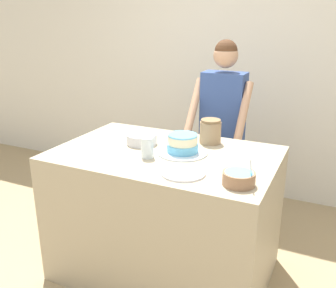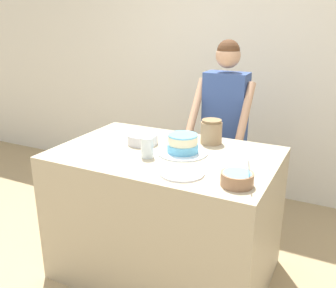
{
  "view_description": "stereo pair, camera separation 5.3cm",
  "coord_description": "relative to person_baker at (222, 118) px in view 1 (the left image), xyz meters",
  "views": [
    {
      "loc": [
        1.0,
        -1.6,
        1.74
      ],
      "look_at": [
        0.04,
        0.42,
        0.99
      ],
      "focal_mm": 40.0,
      "sensor_mm": 36.0,
      "label": 1
    },
    {
      "loc": [
        1.05,
        -1.57,
        1.74
      ],
      "look_at": [
        0.04,
        0.42,
        0.99
      ],
      "focal_mm": 40.0,
      "sensor_mm": 36.0,
      "label": 2
    }
  ],
  "objects": [
    {
      "name": "wall_back",
      "position": [
        -0.14,
        0.8,
        0.33
      ],
      "size": [
        10.0,
        0.05,
        2.6
      ],
      "color": "silver",
      "rests_on": "ground_plane"
    },
    {
      "name": "counter",
      "position": [
        -0.14,
        -0.77,
        -0.52
      ],
      "size": [
        1.44,
        0.93,
        0.91
      ],
      "color": "tan",
      "rests_on": "ground_plane"
    },
    {
      "name": "person_baker",
      "position": [
        0.0,
        0.0,
        0.0
      ],
      "size": [
        0.46,
        0.43,
        1.59
      ],
      "color": "#2D2D38",
      "rests_on": "ground_plane"
    },
    {
      "name": "cake",
      "position": [
        -0.03,
        -0.74,
        -0.01
      ],
      "size": [
        0.33,
        0.33,
        0.13
      ],
      "color": "silver",
      "rests_on": "counter"
    },
    {
      "name": "frosting_bowl_pink",
      "position": [
        -0.36,
        -0.69,
        -0.03
      ],
      "size": [
        0.21,
        0.21,
        0.07
      ],
      "color": "silver",
      "rests_on": "counter"
    },
    {
      "name": "frosting_bowl_blue",
      "position": [
        0.43,
        -1.06,
        -0.03
      ],
      "size": [
        0.17,
        0.17,
        0.17
      ],
      "color": "#936B4C",
      "rests_on": "counter"
    },
    {
      "name": "drinking_glass",
      "position": [
        -0.2,
        -0.9,
        -0.0
      ],
      "size": [
        0.08,
        0.08,
        0.13
      ],
      "color": "silver",
      "rests_on": "counter"
    },
    {
      "name": "ceramic_plate",
      "position": [
        0.1,
        -1.05,
        -0.06
      ],
      "size": [
        0.26,
        0.26,
        0.01
      ],
      "color": "silver",
      "rests_on": "counter"
    },
    {
      "name": "stoneware_jar",
      "position": [
        0.06,
        -0.46,
        0.02
      ],
      "size": [
        0.15,
        0.15,
        0.17
      ],
      "color": "#9E7F5B",
      "rests_on": "counter"
    }
  ]
}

